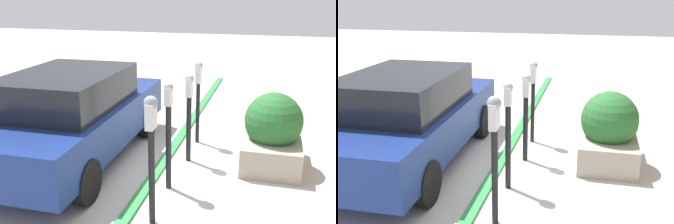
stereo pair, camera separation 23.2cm
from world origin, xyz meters
The scene contains 8 objects.
ground_plane centered at (0.00, 0.00, 0.00)m, with size 40.00×40.00×0.00m, color beige.
curb_strip centered at (0.00, 0.08, 0.02)m, with size 13.68×0.16×0.04m.
parking_meter_nearest centered at (-1.39, -0.26, 1.08)m, with size 0.19×0.16×1.58m.
parking_meter_second centered at (-0.49, -0.22, 0.94)m, with size 0.15×0.13×1.53m.
parking_meter_middle centered at (0.49, -0.29, 0.92)m, with size 0.16×0.14×1.44m.
parking_meter_fourth centered at (1.34, -0.27, 1.01)m, with size 0.17×0.14×1.50m.
planter_box centered at (0.67, -1.59, 0.53)m, with size 1.26×0.89×1.19m.
parked_car_front centered at (0.07, 1.51, 0.77)m, with size 4.16×1.80×1.49m.
Camera 1 is at (-5.32, -1.53, 2.67)m, focal length 42.00 mm.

